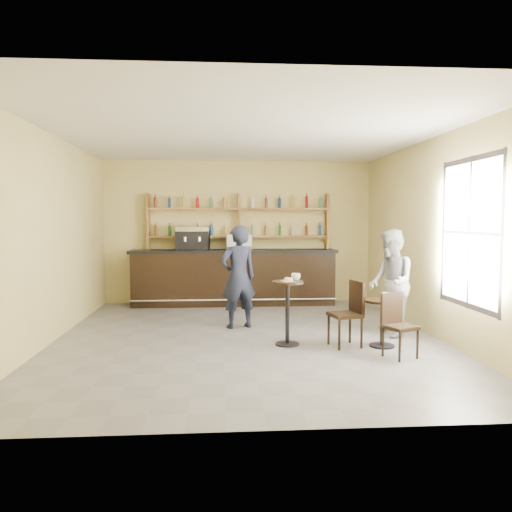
{
  "coord_description": "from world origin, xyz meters",
  "views": [
    {
      "loc": [
        -0.42,
        -7.8,
        1.89
      ],
      "look_at": [
        0.2,
        0.8,
        1.25
      ],
      "focal_mm": 35.0,
      "sensor_mm": 36.0,
      "label": 1
    }
  ],
  "objects": [
    {
      "name": "cafe_table",
      "position": [
        1.97,
        -0.68,
        0.35
      ],
      "size": [
        0.59,
        0.59,
        0.71
      ],
      "primitive_type": null,
      "rotation": [
        0.0,
        0.0,
        0.06
      ],
      "color": "black",
      "rests_on": "floor"
    },
    {
      "name": "pastry_case",
      "position": [
        -0.01,
        3.15,
        1.39
      ],
      "size": [
        0.58,
        0.47,
        0.33
      ],
      "primitive_type": null,
      "rotation": [
        0.0,
        0.0,
        0.05
      ],
      "color": "silver",
      "rests_on": "bar_counter"
    },
    {
      "name": "espresso_machine",
      "position": [
        -1.01,
        3.15,
        1.47
      ],
      "size": [
        0.73,
        0.49,
        0.51
      ],
      "primitive_type": null,
      "rotation": [
        0.0,
        0.0,
        -0.05
      ],
      "color": "black",
      "rests_on": "bar_counter"
    },
    {
      "name": "patron_second",
      "position": [
        2.33,
        0.01,
        0.87
      ],
      "size": [
        0.72,
        0.89,
        1.73
      ],
      "primitive_type": "imported",
      "rotation": [
        0.0,
        0.0,
        -1.65
      ],
      "color": "gray",
      "rests_on": "floor"
    },
    {
      "name": "liquor_bottles",
      "position": [
        0.0,
        3.37,
        1.98
      ],
      "size": [
        3.68,
        0.1,
        1.0
      ],
      "primitive_type": null,
      "color": "#8C5919",
      "rests_on": "shelf_unit"
    },
    {
      "name": "floor",
      "position": [
        0.0,
        0.0,
        0.0
      ],
      "size": [
        7.0,
        7.0,
        0.0
      ],
      "primitive_type": "plane",
      "color": "slate",
      "rests_on": "ground"
    },
    {
      "name": "wall_front",
      "position": [
        0.0,
        -3.5,
        1.6
      ],
      "size": [
        7.0,
        0.0,
        7.0
      ],
      "primitive_type": "plane",
      "rotation": [
        -1.57,
        0.0,
        0.0
      ],
      "color": "#D0BF76",
      "rests_on": "floor"
    },
    {
      "name": "bar_counter",
      "position": [
        -0.12,
        3.15,
        0.61
      ],
      "size": [
        4.51,
        0.88,
        1.22
      ],
      "primitive_type": null,
      "color": "black",
      "rests_on": "floor"
    },
    {
      "name": "napkin",
      "position": [
        0.58,
        -0.48,
        0.97
      ],
      "size": [
        0.2,
        0.2,
        0.0
      ],
      "primitive_type": "cube",
      "rotation": [
        0.0,
        0.0,
        0.31
      ],
      "color": "white",
      "rests_on": "pedestal_table"
    },
    {
      "name": "man_main",
      "position": [
        -0.11,
        0.78,
        0.89
      ],
      "size": [
        0.76,
        0.62,
        1.78
      ],
      "primitive_type": "imported",
      "rotation": [
        0.0,
        0.0,
        3.48
      ],
      "color": "black",
      "rests_on": "floor"
    },
    {
      "name": "donut",
      "position": [
        0.59,
        -0.49,
        0.99
      ],
      "size": [
        0.14,
        0.14,
        0.05
      ],
      "primitive_type": "torus",
      "rotation": [
        0.0,
        0.0,
        -0.09
      ],
      "color": "#C29147",
      "rests_on": "napkin"
    },
    {
      "name": "shelf_unit",
      "position": [
        0.0,
        3.37,
        1.81
      ],
      "size": [
        4.0,
        0.26,
        1.4
      ],
      "primitive_type": null,
      "color": "brown",
      "rests_on": "wall_back"
    },
    {
      "name": "wall_back",
      "position": [
        0.0,
        3.5,
        1.6
      ],
      "size": [
        7.0,
        0.0,
        7.0
      ],
      "primitive_type": "plane",
      "rotation": [
        1.57,
        0.0,
        0.0
      ],
      "color": "#D0BF76",
      "rests_on": "floor"
    },
    {
      "name": "chair_west",
      "position": [
        1.42,
        -0.63,
        0.49
      ],
      "size": [
        0.5,
        0.5,
        0.97
      ],
      "primitive_type": null,
      "rotation": [
        0.0,
        0.0,
        -1.35
      ],
      "color": "black",
      "rests_on": "floor"
    },
    {
      "name": "window_pane",
      "position": [
        2.99,
        -1.2,
        1.7
      ],
      "size": [
        0.0,
        2.0,
        2.0
      ],
      "primitive_type": "plane",
      "rotation": [
        1.57,
        0.0,
        -1.57
      ],
      "color": "white",
      "rests_on": "wall_right"
    },
    {
      "name": "window_frame",
      "position": [
        2.99,
        -1.2,
        1.7
      ],
      "size": [
        0.04,
        1.7,
        2.1
      ],
      "primitive_type": null,
      "color": "black",
      "rests_on": "wall_right"
    },
    {
      "name": "chair_south",
      "position": [
        2.02,
        -1.28,
        0.44
      ],
      "size": [
        0.5,
        0.5,
        0.87
      ],
      "primitive_type": null,
      "rotation": [
        0.0,
        0.0,
        0.41
      ],
      "color": "black",
      "rests_on": "floor"
    },
    {
      "name": "cup_pedestal",
      "position": [
        0.72,
        -0.38,
        1.02
      ],
      "size": [
        0.17,
        0.17,
        0.11
      ],
      "primitive_type": "imported",
      "rotation": [
        0.0,
        0.0,
        0.32
      ],
      "color": "white",
      "rests_on": "pedestal_table"
    },
    {
      "name": "wall_right",
      "position": [
        3.0,
        0.0,
        1.6
      ],
      "size": [
        0.0,
        7.0,
        7.0
      ],
      "primitive_type": "plane",
      "rotation": [
        1.57,
        0.0,
        -1.57
      ],
      "color": "#D0BF76",
      "rests_on": "floor"
    },
    {
      "name": "cup_cafe",
      "position": [
        2.02,
        -0.68,
        0.76
      ],
      "size": [
        0.14,
        0.14,
        0.1
      ],
      "primitive_type": "imported",
      "rotation": [
        0.0,
        0.0,
        -0.32
      ],
      "color": "white",
      "rests_on": "cafe_table"
    },
    {
      "name": "ceiling",
      "position": [
        0.0,
        0.0,
        3.2
      ],
      "size": [
        7.0,
        7.0,
        0.0
      ],
      "primitive_type": "plane",
      "rotation": [
        3.14,
        0.0,
        0.0
      ],
      "color": "white",
      "rests_on": "wall_back"
    },
    {
      "name": "pedestal_table",
      "position": [
        0.58,
        -0.48,
        0.48
      ],
      "size": [
        0.58,
        0.58,
        0.97
      ],
      "primitive_type": null,
      "rotation": [
        0.0,
        0.0,
        -0.28
      ],
      "color": "black",
      "rests_on": "floor"
    },
    {
      "name": "wall_left",
      "position": [
        -3.0,
        0.0,
        1.6
      ],
      "size": [
        0.0,
        7.0,
        7.0
      ],
      "primitive_type": "plane",
      "rotation": [
        1.57,
        0.0,
        1.57
      ],
      "color": "#D0BF76",
      "rests_on": "floor"
    }
  ]
}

